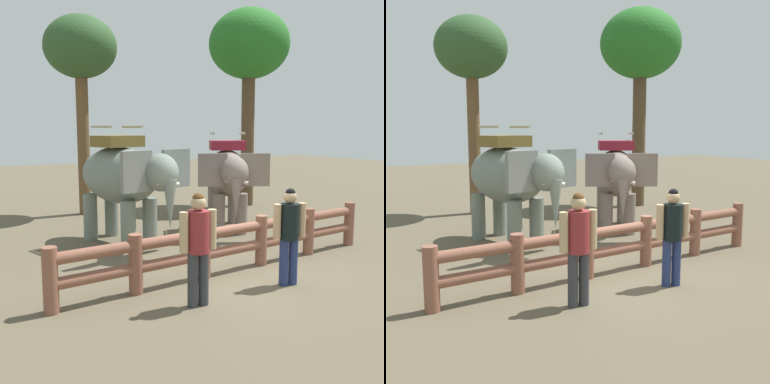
{
  "view_description": "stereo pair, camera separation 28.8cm",
  "coord_description": "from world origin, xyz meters",
  "views": [
    {
      "loc": [
        -5.15,
        -6.87,
        2.83
      ],
      "look_at": [
        0.0,
        1.96,
        1.4
      ],
      "focal_mm": 42.41,
      "sensor_mm": 36.0,
      "label": 1
    },
    {
      "loc": [
        -4.9,
        -7.01,
        2.83
      ],
      "look_at": [
        0.0,
        1.96,
        1.4
      ],
      "focal_mm": 42.41,
      "sensor_mm": 36.0,
      "label": 2
    }
  ],
  "objects": [
    {
      "name": "ground_plane",
      "position": [
        0.0,
        0.0,
        0.0
      ],
      "size": [
        60.0,
        60.0,
        0.0
      ],
      "primitive_type": "plane",
      "color": "brown"
    },
    {
      "name": "log_fence",
      "position": [
        -0.0,
        0.3,
        0.6
      ],
      "size": [
        7.56,
        0.83,
        1.05
      ],
      "color": "brown",
      "rests_on": "ground"
    },
    {
      "name": "elephant_near_left",
      "position": [
        -1.08,
        3.4,
        1.64
      ],
      "size": [
        2.24,
        3.49,
        2.92
      ],
      "color": "slate",
      "rests_on": "ground"
    },
    {
      "name": "elephant_center",
      "position": [
        2.03,
        3.47,
        1.54
      ],
      "size": [
        2.53,
        3.21,
        2.74
      ],
      "color": "gray",
      "rests_on": "ground"
    },
    {
      "name": "tourist_woman_in_black",
      "position": [
        -1.55,
        -0.88,
        1.06
      ],
      "size": [
        0.65,
        0.37,
        1.84
      ],
      "color": "#303439",
      "rests_on": "ground"
    },
    {
      "name": "tourist_man_in_blue",
      "position": [
        0.39,
        -0.86,
        1.03
      ],
      "size": [
        0.62,
        0.42,
        1.78
      ],
      "color": "navy",
      "rests_on": "ground"
    },
    {
      "name": "tree_far_left",
      "position": [
        -0.7,
        7.85,
        5.23
      ],
      "size": [
        2.33,
        2.33,
        6.42
      ],
      "color": "brown",
      "rests_on": "ground"
    },
    {
      "name": "tree_back_center",
      "position": [
        5.07,
        6.59,
        5.66
      ],
      "size": [
        2.89,
        2.89,
        7.07
      ],
      "color": "brown",
      "rests_on": "ground"
    }
  ]
}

